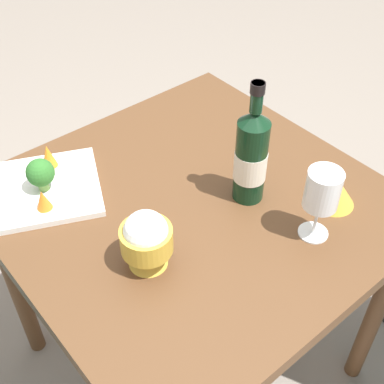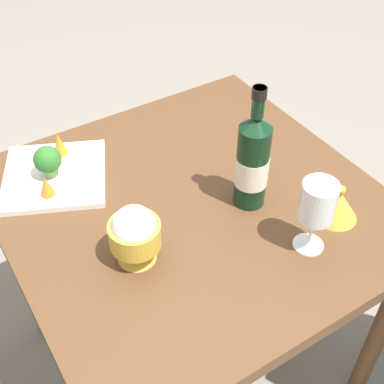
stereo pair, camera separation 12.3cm
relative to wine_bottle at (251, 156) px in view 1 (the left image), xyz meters
name	(u,v)px [view 1 (the left image)]	position (x,y,z in m)	size (l,w,h in m)	color
ground_plane	(192,357)	(0.07, 0.12, -0.84)	(8.00, 8.00, 0.00)	gray
dining_table	(192,226)	(0.07, 0.12, -0.21)	(0.87, 0.87, 0.72)	brown
wine_bottle	(251,156)	(0.00, 0.00, 0.00)	(0.08, 0.08, 0.31)	black
wine_glass	(322,191)	(-0.19, -0.03, 0.01)	(0.08, 0.08, 0.18)	white
rice_bowl	(146,239)	(-0.02, 0.31, -0.05)	(0.11, 0.11, 0.14)	gold
rice_bowl_lid	(336,191)	(-0.15, -0.14, -0.08)	(0.10, 0.10, 0.09)	gold
serving_plate	(48,188)	(0.33, 0.36, -0.11)	(0.33, 0.33, 0.02)	white
broccoli_floret	(40,173)	(0.32, 0.37, -0.06)	(0.07, 0.07, 0.09)	#729E4C
carrot_garnish_left	(43,200)	(0.26, 0.40, -0.08)	(0.04, 0.04, 0.05)	orange
carrot_garnish_right	(48,156)	(0.39, 0.32, -0.07)	(0.04, 0.04, 0.06)	orange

